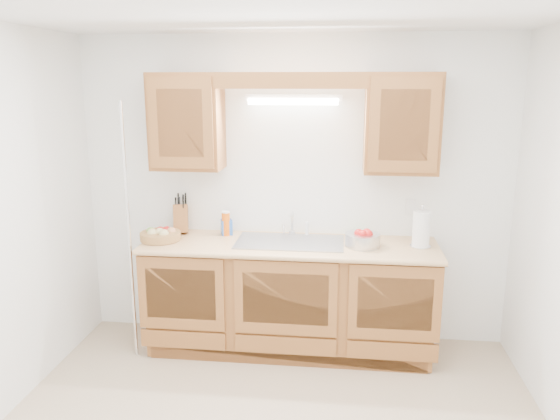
# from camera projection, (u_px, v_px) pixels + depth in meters

# --- Properties ---
(room) EXTENTS (3.52, 3.50, 2.50)m
(room) POSITION_uv_depth(u_px,v_px,m) (269.00, 244.00, 3.04)
(room) COLOR tan
(room) RESTS_ON ground
(base_cabinets) EXTENTS (2.20, 0.60, 0.86)m
(base_cabinets) POSITION_uv_depth(u_px,v_px,m) (290.00, 297.00, 4.38)
(base_cabinets) COLOR brown
(base_cabinets) RESTS_ON ground
(countertop) EXTENTS (2.30, 0.63, 0.04)m
(countertop) POSITION_uv_depth(u_px,v_px,m) (290.00, 246.00, 4.27)
(countertop) COLOR tan
(countertop) RESTS_ON base_cabinets
(upper_cabinet_left) EXTENTS (0.55, 0.33, 0.75)m
(upper_cabinet_left) POSITION_uv_depth(u_px,v_px,m) (187.00, 122.00, 4.29)
(upper_cabinet_left) COLOR brown
(upper_cabinet_left) RESTS_ON room
(upper_cabinet_right) EXTENTS (0.55, 0.33, 0.75)m
(upper_cabinet_right) POSITION_uv_depth(u_px,v_px,m) (402.00, 123.00, 4.10)
(upper_cabinet_right) COLOR brown
(upper_cabinet_right) RESTS_ON room
(valance) EXTENTS (2.20, 0.05, 0.12)m
(valance) POSITION_uv_depth(u_px,v_px,m) (290.00, 80.00, 3.98)
(valance) COLOR brown
(valance) RESTS_ON room
(fluorescent_fixture) EXTENTS (0.76, 0.08, 0.08)m
(fluorescent_fixture) POSITION_uv_depth(u_px,v_px,m) (293.00, 99.00, 4.23)
(fluorescent_fixture) COLOR white
(fluorescent_fixture) RESTS_ON room
(sink) EXTENTS (0.84, 0.46, 0.36)m
(sink) POSITION_uv_depth(u_px,v_px,m) (290.00, 251.00, 4.30)
(sink) COLOR #9E9EA3
(sink) RESTS_ON countertop
(wire_shelf_pole) EXTENTS (0.03, 0.03, 2.00)m
(wire_shelf_pole) POSITION_uv_depth(u_px,v_px,m) (129.00, 235.00, 4.13)
(wire_shelf_pole) COLOR silver
(wire_shelf_pole) RESTS_ON ground
(outlet_plate) EXTENTS (0.08, 0.01, 0.12)m
(outlet_plate) POSITION_uv_depth(u_px,v_px,m) (411.00, 206.00, 4.40)
(outlet_plate) COLOR white
(outlet_plate) RESTS_ON room
(fruit_basket) EXTENTS (0.42, 0.42, 0.10)m
(fruit_basket) POSITION_uv_depth(u_px,v_px,m) (160.00, 235.00, 4.34)
(fruit_basket) COLOR #B48148
(fruit_basket) RESTS_ON countertop
(knife_block) EXTENTS (0.16, 0.22, 0.34)m
(knife_block) POSITION_uv_depth(u_px,v_px,m) (181.00, 218.00, 4.54)
(knife_block) COLOR brown
(knife_block) RESTS_ON countertop
(orange_canister) EXTENTS (0.07, 0.07, 0.20)m
(orange_canister) POSITION_uv_depth(u_px,v_px,m) (226.00, 223.00, 4.46)
(orange_canister) COLOR orange
(orange_canister) RESTS_ON countertop
(soap_bottle) EXTENTS (0.11, 0.11, 0.19)m
(soap_bottle) POSITION_uv_depth(u_px,v_px,m) (227.00, 223.00, 4.48)
(soap_bottle) COLOR blue
(soap_bottle) RESTS_ON countertop
(sponge) EXTENTS (0.13, 0.09, 0.02)m
(sponge) POSITION_uv_depth(u_px,v_px,m) (358.00, 235.00, 4.45)
(sponge) COLOR #CC333F
(sponge) RESTS_ON countertop
(paper_towel) EXTENTS (0.16, 0.16, 0.33)m
(paper_towel) POSITION_uv_depth(u_px,v_px,m) (421.00, 229.00, 4.14)
(paper_towel) COLOR silver
(paper_towel) RESTS_ON countertop
(apple_bowl) EXTENTS (0.35, 0.35, 0.14)m
(apple_bowl) POSITION_uv_depth(u_px,v_px,m) (363.00, 239.00, 4.17)
(apple_bowl) COLOR silver
(apple_bowl) RESTS_ON countertop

